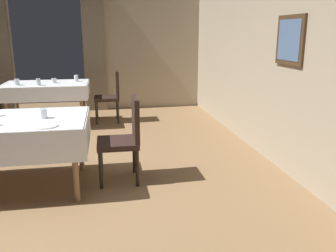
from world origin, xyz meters
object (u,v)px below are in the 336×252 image
Objects in this scene: glass_far_a at (38,82)px; glass_far_d at (76,78)px; chair_mid_right at (125,135)px; chair_far_right at (111,94)px; dining_table_mid at (11,128)px; glass_far_c at (54,81)px; plate_mid_c at (44,126)px; glass_mid_d at (43,114)px; glass_far_b at (17,82)px; dining_table_far at (46,88)px.

glass_far_a is 0.99× the size of glass_far_d.
chair_far_right is (-0.09, 2.76, 0.00)m from chair_mid_right.
glass_far_c is at bearing 88.14° from dining_table_mid.
dining_table_mid is 2.65m from glass_far_c.
glass_far_a is at bearing 100.48° from plate_mid_c.
glass_mid_d is 1.18× the size of glass_far_c.
glass_far_d is (0.93, 0.31, 0.01)m from glass_far_b.
glass_far_a reaches higher than dining_table_far.
chair_far_right is at bearing 17.75° from glass_far_a.
glass_far_d is (0.58, 0.39, 0.00)m from glass_far_a.
glass_far_c reaches higher than dining_table_far.
chair_mid_right is 1.00× the size of chair_far_right.
glass_far_a is (-0.45, 2.42, 0.01)m from glass_mid_d.
dining_table_far is 17.41× the size of glass_far_c.
chair_mid_right is 7.99× the size of glass_far_d.
dining_table_mid is 2.54m from glass_far_b.
glass_far_b reaches higher than glass_mid_d.
glass_mid_d reaches higher than dining_table_far.
glass_far_d is (-0.69, 2.78, 0.29)m from chair_mid_right.
chair_mid_right is 2.96m from glass_far_b.
glass_far_b is (-0.80, 2.51, 0.00)m from glass_mid_d.
glass_far_b reaches higher than glass_far_c.
glass_far_d reaches higher than dining_table_mid.
chair_far_right reaches higher than dining_table_mid.
plate_mid_c is 2.08× the size of glass_far_a.
chair_mid_right reaches higher than glass_mid_d.
glass_far_d is at bearing 104.00° from chair_mid_right.
dining_table_far is at bearing 97.92° from glass_mid_d.
plate_mid_c is 0.35m from glass_mid_d.
glass_far_d is (0.13, 2.82, 0.01)m from glass_mid_d.
chair_mid_right is 2.88m from glass_far_d.
glass_far_c is 0.39m from glass_far_d.
dining_table_far is at bearing 114.26° from chair_mid_right.
glass_far_b is at bearing -169.19° from chair_far_right.
chair_mid_right is 3.90× the size of plate_mid_c.
chair_mid_right is (1.19, -2.65, -0.15)m from dining_table_far.
glass_far_b reaches higher than dining_table_mid.
chair_far_right is 11.31× the size of glass_far_c.
glass_far_b is 0.91× the size of glass_far_d.
glass_far_b is (-0.43, -0.18, 0.14)m from dining_table_far.
glass_far_b is at bearing 123.32° from chair_mid_right.
glass_mid_d is (-0.73, -2.80, 0.28)m from chair_far_right.
chair_far_right is at bearing 91.92° from chair_mid_right.
glass_far_c is (0.21, 0.25, -0.02)m from glass_far_a.
glass_far_d reaches higher than plate_mid_c.
glass_far_d is at bearing 18.49° from glass_far_b.
chair_far_right is 8.76× the size of glass_far_b.
glass_far_a is 1.40× the size of glass_far_c.
dining_table_mid is 2.41m from glass_far_a.
plate_mid_c is 2.25× the size of glass_far_b.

